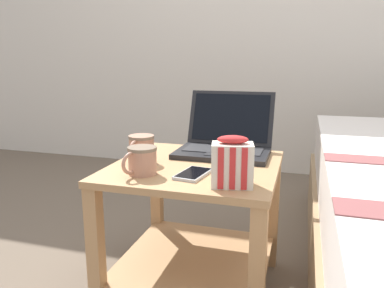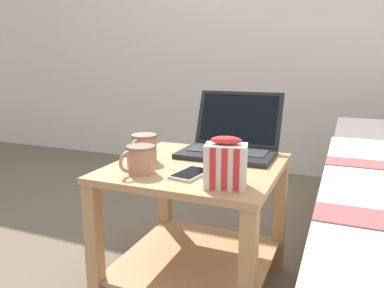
{
  "view_description": "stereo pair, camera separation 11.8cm",
  "coord_description": "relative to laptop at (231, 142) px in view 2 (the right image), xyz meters",
  "views": [
    {
      "loc": [
        0.34,
        -1.18,
        0.82
      ],
      "look_at": [
        0.0,
        -0.04,
        0.56
      ],
      "focal_mm": 35.0,
      "sensor_mm": 36.0,
      "label": 1
    },
    {
      "loc": [
        0.46,
        -1.14,
        0.82
      ],
      "look_at": [
        0.0,
        -0.04,
        0.56
      ],
      "focal_mm": 35.0,
      "sensor_mm": 36.0,
      "label": 2
    }
  ],
  "objects": [
    {
      "name": "mug_front_right",
      "position": [
        -0.19,
        -0.35,
        0.0
      ],
      "size": [
        0.09,
        0.12,
        0.09
      ],
      "color": "tan",
      "rests_on": "bedside_table"
    },
    {
      "name": "mug_front_left",
      "position": [
        -0.25,
        -0.23,
        0.01
      ],
      "size": [
        0.09,
        0.13,
        0.1
      ],
      "color": "tan",
      "rests_on": "bedside_table"
    },
    {
      "name": "laptop",
      "position": [
        0.0,
        0.0,
        0.0
      ],
      "size": [
        0.34,
        0.31,
        0.22
      ],
      "color": "black",
      "rests_on": "bedside_table"
    },
    {
      "name": "cell_phone",
      "position": [
        -0.03,
        -0.32,
        -0.04
      ],
      "size": [
        0.1,
        0.15,
        0.01
      ],
      "color": "#B7BABC",
      "rests_on": "bedside_table"
    },
    {
      "name": "bedside_table",
      "position": [
        -0.06,
        -0.19,
        -0.22
      ],
      "size": [
        0.55,
        0.56,
        0.48
      ],
      "color": "tan",
      "rests_on": "ground_plane"
    },
    {
      "name": "snack_bag",
      "position": [
        0.1,
        -0.38,
        0.02
      ],
      "size": [
        0.13,
        0.1,
        0.15
      ],
      "color": "silver",
      "rests_on": "bedside_table"
    }
  ]
}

